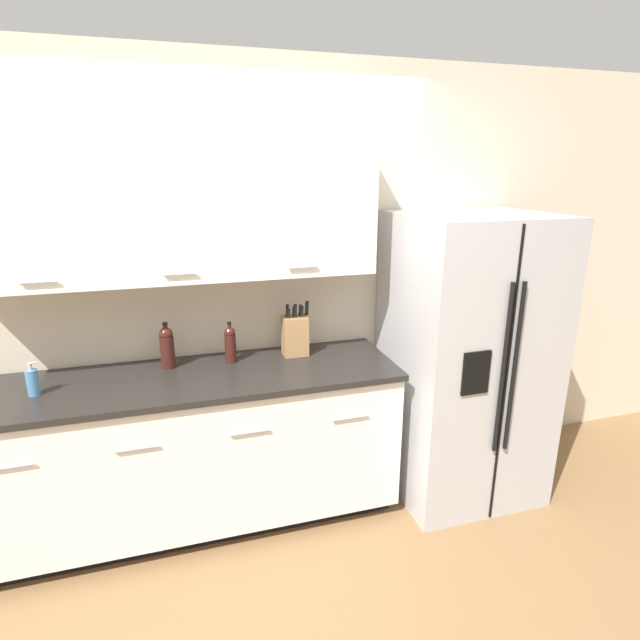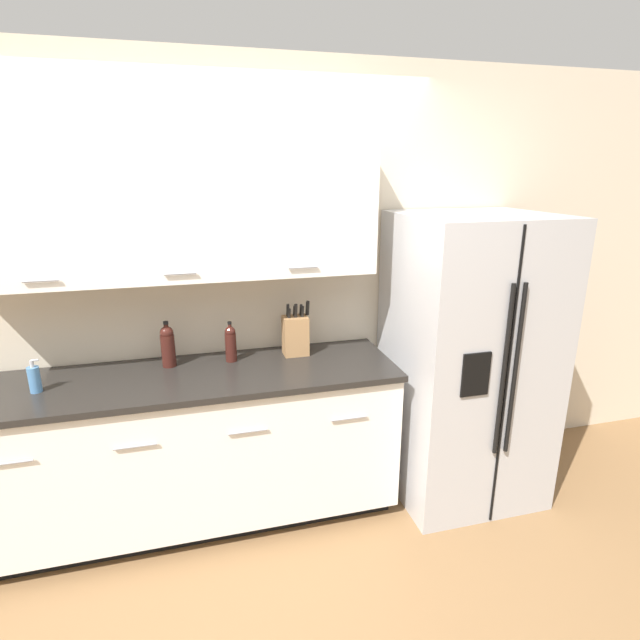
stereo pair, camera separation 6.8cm
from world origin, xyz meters
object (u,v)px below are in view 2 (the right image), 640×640
at_px(knife_block, 296,335).
at_px(oil_bottle, 231,343).
at_px(wine_bottle, 168,345).
at_px(soap_dispenser, 34,379).
at_px(refrigerator, 466,359).

height_order(knife_block, oil_bottle, knife_block).
distance_m(wine_bottle, soap_dispenser, 0.66).
distance_m(soap_dispenser, oil_bottle, 1.00).
height_order(wine_bottle, soap_dispenser, wine_bottle).
relative_size(refrigerator, oil_bottle, 7.34).
relative_size(refrigerator, wine_bottle, 6.64).
height_order(knife_block, wine_bottle, knife_block).
xyz_separation_m(wine_bottle, soap_dispenser, (-0.64, -0.18, -0.05)).
distance_m(knife_block, wine_bottle, 0.73).
height_order(soap_dispenser, oil_bottle, oil_bottle).
height_order(wine_bottle, oil_bottle, wine_bottle).
xyz_separation_m(wine_bottle, oil_bottle, (0.35, -0.01, -0.01)).
relative_size(knife_block, wine_bottle, 1.22).
xyz_separation_m(soap_dispenser, oil_bottle, (0.98, 0.17, 0.04)).
bearing_deg(soap_dispenser, refrigerator, -1.43).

